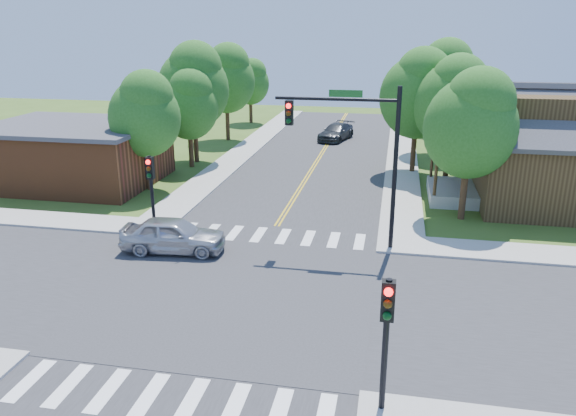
% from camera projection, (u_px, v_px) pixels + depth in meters
% --- Properties ---
extents(ground, '(100.00, 100.00, 0.00)m').
position_uv_depth(ground, '(234.00, 295.00, 20.86)').
color(ground, '#3A591B').
rests_on(ground, ground).
extents(road_ns, '(10.00, 90.00, 0.04)m').
position_uv_depth(road_ns, '(234.00, 295.00, 20.86)').
color(road_ns, '#2D2D30').
rests_on(road_ns, ground).
extents(road_ew, '(90.00, 10.00, 0.04)m').
position_uv_depth(road_ew, '(234.00, 295.00, 20.85)').
color(road_ew, '#2D2D30').
rests_on(road_ew, ground).
extents(intersection_patch, '(10.20, 10.20, 0.06)m').
position_uv_depth(intersection_patch, '(234.00, 295.00, 20.86)').
color(intersection_patch, '#2D2D30').
rests_on(intersection_patch, ground).
extents(sidewalk_ne, '(40.00, 40.00, 0.14)m').
position_uv_depth(sidewalk_ne, '(571.00, 195.00, 32.72)').
color(sidewalk_ne, '#9E9B93').
rests_on(sidewalk_ne, ground).
extents(sidewalk_nw, '(40.00, 40.00, 0.14)m').
position_uv_depth(sidewalk_nw, '(77.00, 170.00, 38.45)').
color(sidewalk_nw, '#9E9B93').
rests_on(sidewalk_nw, ground).
extents(crosswalk_north, '(8.85, 2.00, 0.01)m').
position_uv_depth(crosswalk_north, '(271.00, 235.00, 26.63)').
color(crosswalk_north, white).
rests_on(crosswalk_north, ground).
extents(crosswalk_south, '(8.85, 2.00, 0.01)m').
position_uv_depth(crosswalk_south, '(170.00, 398.00, 15.07)').
color(crosswalk_south, white).
rests_on(crosswalk_south, ground).
extents(centerline, '(0.30, 90.00, 0.01)m').
position_uv_depth(centerline, '(234.00, 294.00, 20.85)').
color(centerline, gold).
rests_on(centerline, ground).
extents(signal_mast_ne, '(5.30, 0.42, 7.20)m').
position_uv_depth(signal_mast_ne, '(356.00, 141.00, 23.84)').
color(signal_mast_ne, black).
rests_on(signal_mast_ne, ground).
extents(signal_pole_se, '(0.34, 0.42, 3.80)m').
position_uv_depth(signal_pole_se, '(387.00, 322.00, 13.77)').
color(signal_pole_se, black).
rests_on(signal_pole_se, ground).
extents(signal_pole_nw, '(0.34, 0.42, 3.80)m').
position_uv_depth(signal_pole_nw, '(151.00, 180.00, 26.24)').
color(signal_pole_nw, black).
rests_on(signal_pole_nw, ground).
extents(house_ne, '(13.05, 8.80, 7.11)m').
position_uv_depth(house_ne, '(575.00, 146.00, 30.35)').
color(house_ne, '#332411').
rests_on(house_ne, ground).
extents(building_nw, '(10.40, 8.40, 3.73)m').
position_uv_depth(building_nw, '(74.00, 153.00, 35.15)').
color(building_nw, brown).
rests_on(building_nw, ground).
extents(tree_e_a, '(4.56, 4.33, 7.75)m').
position_uv_depth(tree_e_a, '(473.00, 121.00, 27.38)').
color(tree_e_a, '#382314').
rests_on(tree_e_a, ground).
extents(tree_e_b, '(4.70, 4.47, 7.99)m').
position_uv_depth(tree_e_b, '(454.00, 99.00, 34.12)').
color(tree_e_b, '#382314').
rests_on(tree_e_b, ground).
extents(tree_e_c, '(5.11, 4.86, 8.69)m').
position_uv_depth(tree_e_c, '(443.00, 79.00, 41.42)').
color(tree_e_c, '#382314').
rests_on(tree_e_c, ground).
extents(tree_e_d, '(3.92, 3.72, 6.66)m').
position_uv_depth(tree_e_d, '(437.00, 84.00, 50.63)').
color(tree_e_d, '#382314').
rests_on(tree_e_d, ground).
extents(tree_w_a, '(4.22, 4.01, 7.17)m').
position_uv_depth(tree_w_a, '(145.00, 112.00, 32.65)').
color(tree_w_a, '#382314').
rests_on(tree_w_a, ground).
extents(tree_w_b, '(5.04, 4.79, 8.56)m').
position_uv_depth(tree_w_b, '(194.00, 84.00, 39.18)').
color(tree_w_b, '#382314').
rests_on(tree_w_b, ground).
extents(tree_w_c, '(4.81, 4.57, 8.18)m').
position_uv_depth(tree_w_c, '(227.00, 77.00, 46.86)').
color(tree_w_c, '#382314').
rests_on(tree_w_c, ground).
extents(tree_w_d, '(3.77, 3.58, 6.40)m').
position_uv_depth(tree_w_d, '(251.00, 81.00, 55.64)').
color(tree_w_d, '#382314').
rests_on(tree_w_d, ground).
extents(tree_house, '(4.88, 4.64, 8.30)m').
position_uv_depth(tree_house, '(419.00, 91.00, 36.15)').
color(tree_house, '#382314').
rests_on(tree_house, ground).
extents(tree_bldg, '(4.04, 3.84, 6.88)m').
position_uv_depth(tree_bldg, '(189.00, 102.00, 38.09)').
color(tree_bldg, '#382314').
rests_on(tree_bldg, ground).
extents(car_silver, '(2.65, 4.89, 1.56)m').
position_uv_depth(car_silver, '(173.00, 236.00, 24.56)').
color(car_silver, '#B4B5BC').
rests_on(car_silver, ground).
extents(car_dgrey, '(4.39, 5.74, 1.37)m').
position_uv_depth(car_dgrey, '(336.00, 132.00, 48.24)').
color(car_dgrey, '#2C2F31').
rests_on(car_dgrey, ground).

